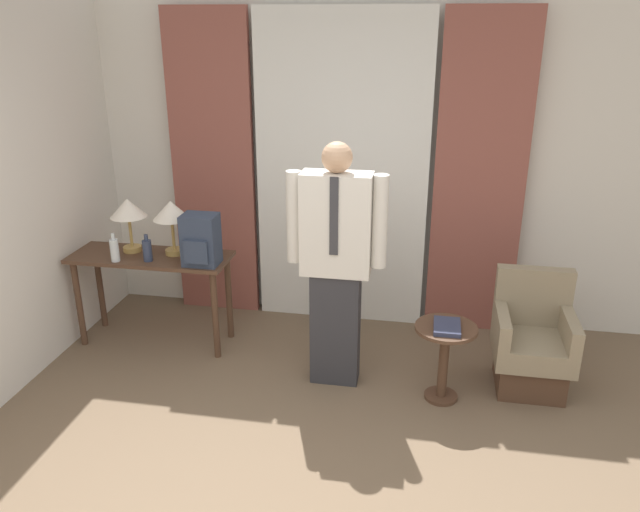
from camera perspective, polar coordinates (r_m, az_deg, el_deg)
name	(u,v)px	position (r m, az deg, el deg)	size (l,w,h in m)	color
wall_back	(344,163)	(5.25, 2.19, 8.47)	(10.00, 0.06, 2.70)	silver
curtain_sheer_center	(341,174)	(5.14, 1.97, 7.51)	(1.41, 0.06, 2.58)	white
curtain_drape_left	(213,168)	(5.41, -9.76, 7.90)	(0.71, 0.06, 2.58)	brown
curtain_drape_right	(479,180)	(5.11, 14.37, 6.77)	(0.71, 0.06, 2.58)	brown
desk	(152,270)	(5.09, -15.14, -1.26)	(1.25, 0.45, 0.75)	#4C3323
table_lamp_left	(128,211)	(5.08, -17.14, 3.97)	(0.28, 0.28, 0.43)	tan
table_lamp_right	(171,213)	(4.93, -13.45, 3.83)	(0.28, 0.28, 0.43)	tan
bottle_near_edge	(115,250)	(4.98, -18.27, 0.54)	(0.07, 0.07, 0.22)	silver
bottle_by_lamp	(147,250)	(4.91, -15.51, 0.53)	(0.07, 0.07, 0.21)	#2D3851
backpack	(201,240)	(4.72, -10.87, 1.43)	(0.26, 0.23, 0.39)	#2D384C
person	(336,259)	(4.25, 1.48, -0.26)	(0.68, 0.22, 1.75)	#2D2D33
armchair	(532,345)	(4.70, 18.77, -7.74)	(0.53, 0.54, 0.83)	#4C3323
side_table	(444,350)	(4.36, 11.31, -8.44)	(0.42, 0.42, 0.56)	#4C3323
book	(447,327)	(4.24, 11.54, -6.35)	(0.18, 0.25, 0.03)	#2D334C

